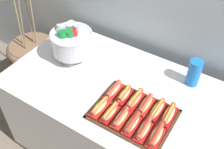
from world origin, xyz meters
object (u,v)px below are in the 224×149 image
Objects in this scene: serving_tray at (133,114)px; hot_dog_8 at (135,100)px; hot_dog_11 at (169,115)px; hot_dog_0 at (99,107)px; hot_dog_5 at (156,135)px; hot_dog_1 at (110,113)px; cup_stack at (194,73)px; hot_dog_2 at (121,118)px; hot_dog_7 at (124,95)px; floor_vase at (36,66)px; hot_dog_10 at (157,110)px; punch_bowl at (72,41)px; hot_dog_9 at (146,105)px; hot_dog_4 at (144,129)px; buffet_table at (118,120)px; hot_dog_3 at (132,123)px; hot_dog_6 at (114,90)px.

serving_tray is 2.67× the size of hot_dog_8.
hot_dog_0 is at bearing -155.90° from hot_dog_11.
hot_dog_8 is (-0.23, 0.16, 0.00)m from hot_dog_5.
cup_stack is at bearing 59.60° from hot_dog_1.
hot_dog_7 is (-0.08, 0.16, 0.00)m from hot_dog_2.
floor_vase reaches higher than hot_dog_10.
punch_bowl is (-0.75, 0.14, 0.12)m from hot_dog_10.
hot_dog_2 is 0.87× the size of hot_dog_9.
hot_dog_0 is (-0.19, -0.08, 0.03)m from serving_tray.
hot_dog_11 is (-0.00, 0.16, 0.00)m from hot_dog_5.
hot_dog_7 is 0.15m from hot_dog_9.
hot_dog_4 is at bearing -89.65° from hot_dog_10.
hot_dog_8 is at bearing -23.28° from buffet_table.
floor_vase is at bearing -177.12° from cup_stack.
hot_dog_5 is at bearing 0.35° from hot_dog_3.
hot_dog_4 is at bearing -114.10° from hot_dog_11.
cup_stack reaches higher than hot_dog_2.
buffet_table is 3.18× the size of serving_tray.
buffet_table is 8.85× the size of hot_dog_6.
hot_dog_8 is 0.61× the size of punch_bowl.
hot_dog_9 is at bearing 132.62° from hot_dog_5.
hot_dog_11 is 0.95× the size of cup_stack.
punch_bowl is (-0.60, 0.14, 0.11)m from hot_dog_8.
hot_dog_2 is 0.91× the size of hot_dog_4.
hot_dog_0 is at bearing -34.85° from punch_bowl.
buffet_table is 8.86× the size of hot_dog_5.
hot_dog_10 is (0.30, 0.17, 0.00)m from hot_dog_0.
floor_vase reaches higher than hot_dog_4.
hot_dog_0 is 0.54× the size of punch_bowl.
hot_dog_10 is (0.07, 0.00, -0.00)m from hot_dog_9.
hot_dog_1 is at bearing -70.85° from buffet_table.
hot_dog_1 is at bearing -143.40° from serving_tray.
hot_dog_0 is 0.93× the size of hot_dog_5.
hot_dog_4 and hot_dog_9 have the same top height.
hot_dog_9 is 0.70m from punch_bowl.
hot_dog_0 is 0.41m from hot_dog_11.
hot_dog_7 is 0.81× the size of cup_stack.
floor_vase is (-1.09, 0.22, -0.14)m from buffet_table.
hot_dog_7 is (-0.00, 0.16, 0.00)m from hot_dog_1.
hot_dog_11 is at bearing 90.35° from hot_dog_5.
hot_dog_8 is (1.24, -0.29, 0.54)m from floor_vase.
hot_dog_4 is (0.31, -0.23, 0.40)m from buffet_table.
hot_dog_4 is 0.95× the size of hot_dog_8.
hot_dog_3 is (0.04, -0.08, 0.03)m from serving_tray.
hot_dog_8 is 0.15m from hot_dog_10.
hot_dog_1 is at bearing -65.21° from hot_dog_6.
floor_vase reaches higher than hot_dog_1.
punch_bowl is at bearing 164.39° from hot_dog_7.
hot_dog_3 reaches higher than hot_dog_4.
hot_dog_5 is at bearing -65.21° from hot_dog_10.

